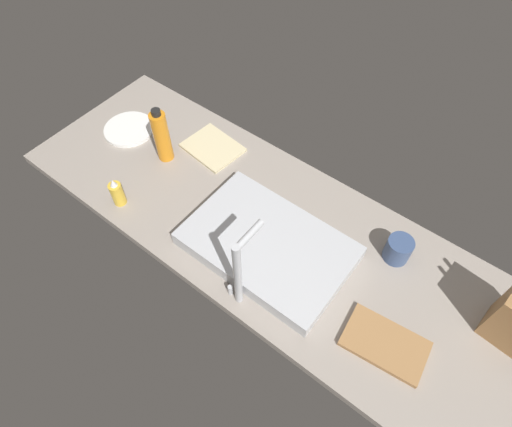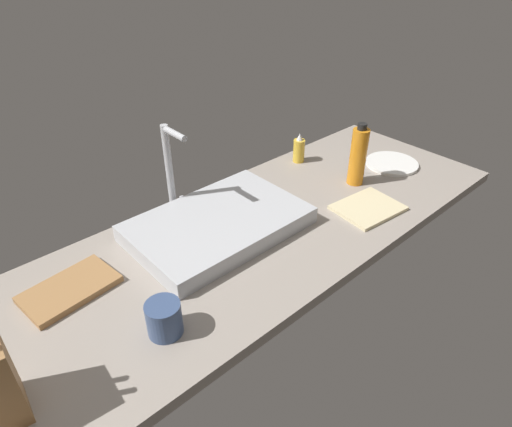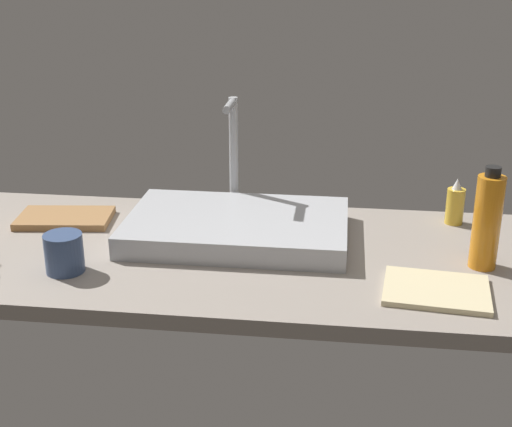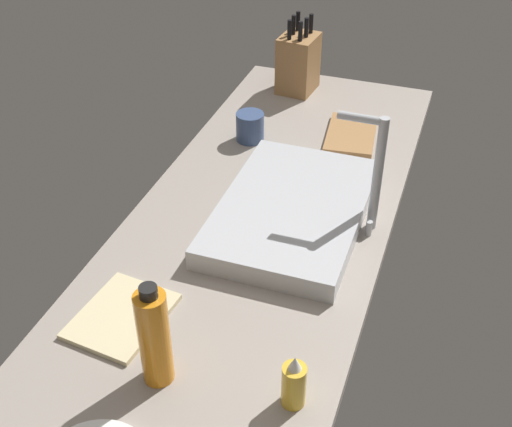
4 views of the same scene
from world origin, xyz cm
name	(u,v)px [view 2 (image 2 of 4)]	position (x,y,z in cm)	size (l,w,h in cm)	color
countertop_slab	(253,237)	(0.00, 0.00, 1.75)	(188.10, 64.78, 3.50)	gray
sink_basin	(218,224)	(-7.45, 7.82, 6.24)	(53.38, 34.83, 5.48)	#B7BABF
faucet	(171,165)	(-11.06, 26.39, 20.90)	(5.50, 11.94, 30.64)	#B7BABF
cutting_board	(70,289)	(-53.45, 12.75, 4.40)	(23.59, 14.31, 1.80)	#9E7042
soap_bottle	(299,150)	(46.52, 24.24, 8.64)	(4.60, 4.60, 12.08)	gold
water_bottle	(358,156)	(49.32, -1.85, 14.42)	(6.05, 6.05, 23.33)	orange
dinner_plate	(392,163)	(71.90, -3.11, 4.10)	(20.45, 20.45, 1.20)	white
dish_towel	(368,208)	(37.85, -16.23, 4.10)	(21.43, 17.03, 1.20)	beige
coffee_mug	(164,319)	(-42.09, -15.90, 7.88)	(8.45, 8.45, 8.76)	#384C75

